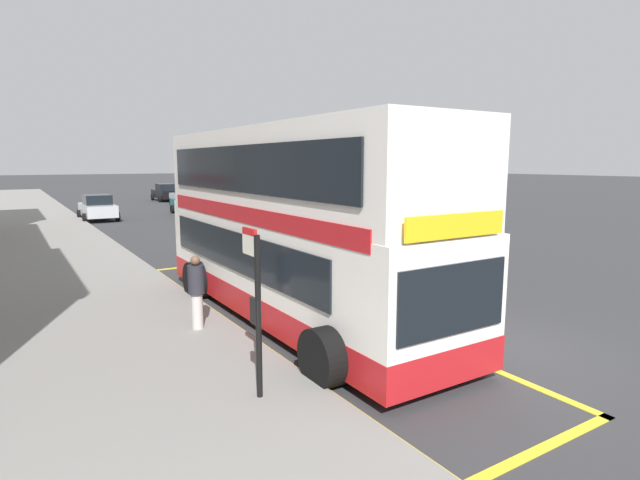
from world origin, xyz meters
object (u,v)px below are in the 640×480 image
Objects in this scene: double_decker_bus at (291,231)px; parked_car_teal_ahead at (191,203)px; pedestrian_waiting_near_sign at (196,290)px; parked_car_black_distant at (166,192)px; parked_car_silver_far at (98,208)px; bus_stop_sign at (256,298)px; parked_car_silver_behind at (187,196)px.

parked_car_teal_ahead is at bearing 77.39° from double_decker_bus.
double_decker_bus is at bearing 1.80° from pedestrian_waiting_near_sign.
pedestrian_waiting_near_sign is (-9.77, -38.24, 0.19)m from parked_car_black_distant.
parked_car_silver_far and parked_car_black_distant have the same top height.
bus_stop_sign reaches higher than parked_car_teal_ahead.
double_decker_bus is 2.41× the size of parked_car_silver_behind.
parked_car_teal_ahead is 1.00× the size of parked_car_black_distant.
parked_car_black_distant is at bearing -100.88° from parked_car_teal_ahead.
bus_stop_sign reaches higher than pedestrian_waiting_near_sign.
double_decker_bus reaches higher than parked_car_black_distant.
pedestrian_waiting_near_sign is at bearing -96.33° from parked_car_silver_far.
parked_car_silver_far is 24.32m from pedestrian_waiting_near_sign.
parked_car_silver_behind is 1.00× the size of parked_car_silver_far.
parked_car_silver_behind is 1.00× the size of parked_car_teal_ahead.
pedestrian_waiting_near_sign is (-2.33, -0.07, -1.07)m from double_decker_bus.
parked_car_silver_behind is at bearing 72.96° from pedestrian_waiting_near_sign.
parked_car_black_distant is at bearing 76.51° from bus_stop_sign.
parked_car_silver_behind is 11.06m from parked_car_silver_far.
bus_stop_sign is 0.60× the size of parked_car_silver_behind.
parked_car_teal_ahead and parked_car_black_distant have the same top height.
parked_car_silver_behind is (9.99, 35.31, -0.85)m from bus_stop_sign.
parked_car_teal_ahead is (6.18, 0.52, 0.00)m from parked_car_silver_far.
double_decker_bus is 2.41× the size of parked_car_black_distant.
parked_car_silver_far is 1.00× the size of parked_car_black_distant.
bus_stop_sign is 27.84m from parked_car_silver_far.
bus_stop_sign reaches higher than parked_car_black_distant.
parked_car_silver_far is 2.67× the size of pedestrian_waiting_near_sign.
parked_car_teal_ahead is 13.59m from parked_car_black_distant.
parked_car_black_distant is (1.92, 13.45, 0.00)m from parked_car_teal_ahead.
parked_car_silver_far is at bearing 2.01° from parked_car_teal_ahead.
parked_car_silver_far is (1.91, 27.76, -0.85)m from bus_stop_sign.
pedestrian_waiting_near_sign is (0.24, 3.49, -0.66)m from bus_stop_sign.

